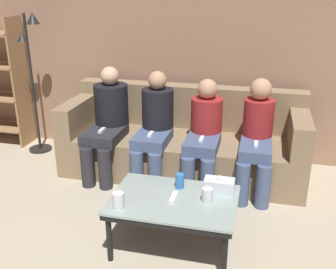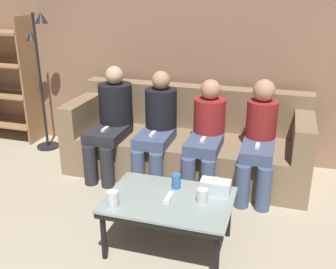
{
  "view_description": "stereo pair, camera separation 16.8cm",
  "coord_description": "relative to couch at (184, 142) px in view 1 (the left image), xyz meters",
  "views": [
    {
      "loc": [
        0.74,
        -0.13,
        1.85
      ],
      "look_at": [
        0.0,
        2.89,
        0.65
      ],
      "focal_mm": 42.0,
      "sensor_mm": 36.0,
      "label": 1
    },
    {
      "loc": [
        0.9,
        -0.09,
        1.85
      ],
      "look_at": [
        0.0,
        2.89,
        0.65
      ],
      "focal_mm": 42.0,
      "sensor_mm": 36.0,
      "label": 2
    }
  ],
  "objects": [
    {
      "name": "wall_back",
      "position": [
        0.0,
        0.49,
        0.99
      ],
      "size": [
        12.0,
        0.06,
        2.6
      ],
      "color": "#9E755B",
      "rests_on": "ground_plane"
    },
    {
      "name": "couch",
      "position": [
        0.0,
        0.0,
        0.0
      ],
      "size": [
        2.42,
        0.85,
        0.85
      ],
      "color": "#897051",
      "rests_on": "ground_plane"
    },
    {
      "name": "coffee_table",
      "position": [
        0.19,
        -1.3,
        0.05
      ],
      "size": [
        0.9,
        0.63,
        0.41
      ],
      "color": "#8C9E99",
      "rests_on": "ground_plane"
    },
    {
      "name": "cup_near_left",
      "position": [
        -0.15,
        -1.51,
        0.15
      ],
      "size": [
        0.08,
        0.08,
        0.11
      ],
      "color": "silver",
      "rests_on": "coffee_table"
    },
    {
      "name": "cup_near_right",
      "position": [
        0.2,
        -1.13,
        0.15
      ],
      "size": [
        0.07,
        0.07,
        0.11
      ],
      "color": "#3372BF",
      "rests_on": "coffee_table"
    },
    {
      "name": "cup_far_center",
      "position": [
        0.43,
        -1.28,
        0.15
      ],
      "size": [
        0.08,
        0.08,
        0.1
      ],
      "color": "silver",
      "rests_on": "coffee_table"
    },
    {
      "name": "tissue_box",
      "position": [
        0.5,
        -1.12,
        0.15
      ],
      "size": [
        0.22,
        0.12,
        0.13
      ],
      "color": "silver",
      "rests_on": "coffee_table"
    },
    {
      "name": "game_remote",
      "position": [
        0.19,
        -1.3,
        0.11
      ],
      "size": [
        0.04,
        0.15,
        0.02
      ],
      "color": "white",
      "rests_on": "coffee_table"
    },
    {
      "name": "standing_lamp",
      "position": [
        -1.74,
        0.12,
        0.65
      ],
      "size": [
        0.31,
        0.26,
        1.57
      ],
      "color": "black",
      "rests_on": "ground_plane"
    },
    {
      "name": "seated_person_left_end",
      "position": [
        -0.73,
        -0.22,
        0.26
      ],
      "size": [
        0.34,
        0.7,
        1.09
      ],
      "color": "#28282D",
      "rests_on": "ground_plane"
    },
    {
      "name": "seated_person_mid_left",
      "position": [
        -0.24,
        -0.22,
        0.25
      ],
      "size": [
        0.31,
        0.66,
        1.07
      ],
      "color": "#47567A",
      "rests_on": "ground_plane"
    },
    {
      "name": "seated_person_mid_right",
      "position": [
        0.24,
        -0.24,
        0.22
      ],
      "size": [
        0.31,
        0.67,
        1.02
      ],
      "color": "#47567A",
      "rests_on": "ground_plane"
    },
    {
      "name": "seated_person_right_end",
      "position": [
        0.73,
        -0.24,
        0.24
      ],
      "size": [
        0.31,
        0.66,
        1.05
      ],
      "color": "#47567A",
      "rests_on": "ground_plane"
    }
  ]
}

